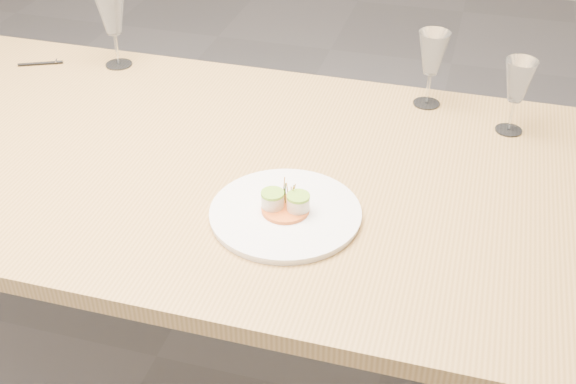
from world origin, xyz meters
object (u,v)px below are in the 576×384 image
(ballpoint_pen, at_px, (41,63))
(dinner_plate, at_px, (286,212))
(wine_glass_2, at_px, (432,55))
(wine_glass_1, at_px, (112,14))
(wine_glass_3, at_px, (518,83))
(dining_table, at_px, (128,168))

(ballpoint_pen, bearing_deg, dinner_plate, -54.79)
(dinner_plate, bearing_deg, wine_glass_2, 68.86)
(wine_glass_1, relative_size, wine_glass_3, 1.16)
(ballpoint_pen, xyz_separation_m, wine_glass_2, (1.12, 0.07, 0.14))
(dinner_plate, height_order, wine_glass_2, wine_glass_2)
(ballpoint_pen, bearing_deg, wine_glass_1, -9.42)
(dining_table, relative_size, wine_glass_2, 11.84)
(dining_table, height_order, wine_glass_1, wine_glass_1)
(wine_glass_2, height_order, wine_glass_3, wine_glass_2)
(dining_table, height_order, dinner_plate, dinner_plate)
(ballpoint_pen, bearing_deg, wine_glass_3, -25.76)
(dining_table, xyz_separation_m, dinner_plate, (0.46, -0.17, 0.08))
(dinner_plate, height_order, wine_glass_3, wine_glass_3)
(wine_glass_1, relative_size, wine_glass_2, 1.09)
(wine_glass_1, height_order, wine_glass_3, wine_glass_1)
(wine_glass_1, bearing_deg, dinner_plate, -40.52)
(dining_table, relative_size, ballpoint_pen, 19.88)
(wine_glass_1, bearing_deg, wine_glass_3, -4.18)
(dinner_plate, bearing_deg, dining_table, 159.52)
(wine_glass_2, relative_size, wine_glass_3, 1.06)
(dining_table, xyz_separation_m, wine_glass_1, (-0.22, 0.41, 0.22))
(ballpoint_pen, height_order, wine_glass_1, wine_glass_1)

